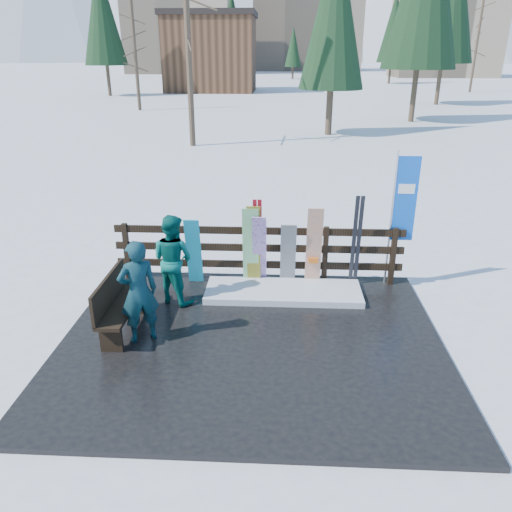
# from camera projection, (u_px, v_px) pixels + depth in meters

# --- Properties ---
(ground) EXTENTS (700.00, 700.00, 0.00)m
(ground) POSITION_uv_depth(u_px,v_px,m) (251.00, 344.00, 7.94)
(ground) COLOR white
(ground) RESTS_ON ground
(deck) EXTENTS (6.00, 5.00, 0.08)m
(deck) POSITION_uv_depth(u_px,v_px,m) (251.00, 341.00, 7.92)
(deck) COLOR black
(deck) RESTS_ON ground
(fence) EXTENTS (5.60, 0.10, 1.15)m
(fence) POSITION_uv_depth(u_px,v_px,m) (258.00, 250.00, 9.69)
(fence) COLOR black
(fence) RESTS_ON deck
(snow_patch) EXTENTS (2.90, 1.00, 0.12)m
(snow_patch) POSITION_uv_depth(u_px,v_px,m) (283.00, 292.00, 9.34)
(snow_patch) COLOR white
(snow_patch) RESTS_ON deck
(bench) EXTENTS (0.41, 1.50, 0.97)m
(bench) POSITION_uv_depth(u_px,v_px,m) (117.00, 303.00, 7.96)
(bench) COLOR black
(bench) RESTS_ON deck
(snowboard_0) EXTENTS (0.29, 0.30, 1.36)m
(snowboard_0) POSITION_uv_depth(u_px,v_px,m) (194.00, 252.00, 9.54)
(snowboard_0) COLOR #1998BC
(snowboard_0) RESTS_ON deck
(snowboard_1) EXTENTS (0.30, 0.25, 1.59)m
(snowboard_1) POSITION_uv_depth(u_px,v_px,m) (251.00, 247.00, 9.44)
(snowboard_1) COLOR white
(snowboard_1) RESTS_ON deck
(snowboard_2) EXTENTS (0.26, 0.25, 1.63)m
(snowboard_2) POSITION_uv_depth(u_px,v_px,m) (254.00, 246.00, 9.43)
(snowboard_2) COLOR yellow
(snowboard_2) RESTS_ON deck
(snowboard_3) EXTENTS (0.26, 0.42, 1.46)m
(snowboard_3) POSITION_uv_depth(u_px,v_px,m) (259.00, 251.00, 9.46)
(snowboard_3) COLOR white
(snowboard_3) RESTS_ON deck
(snowboard_4) EXTENTS (0.29, 0.34, 1.31)m
(snowboard_4) POSITION_uv_depth(u_px,v_px,m) (288.00, 255.00, 9.46)
(snowboard_4) COLOR black
(snowboard_4) RESTS_ON deck
(snowboard_5) EXTENTS (0.29, 0.29, 1.62)m
(snowboard_5) POSITION_uv_depth(u_px,v_px,m) (314.00, 248.00, 9.38)
(snowboard_5) COLOR silver
(snowboard_5) RESTS_ON deck
(ski_pair_a) EXTENTS (0.16, 0.24, 1.74)m
(ski_pair_a) POSITION_uv_depth(u_px,v_px,m) (257.00, 242.00, 9.47)
(ski_pair_a) COLOR maroon
(ski_pair_a) RESTS_ON deck
(ski_pair_b) EXTENTS (0.17, 0.20, 1.83)m
(ski_pair_b) POSITION_uv_depth(u_px,v_px,m) (356.00, 242.00, 9.37)
(ski_pair_b) COLOR black
(ski_pair_b) RESTS_ON deck
(rental_flag) EXTENTS (0.45, 0.04, 2.60)m
(rental_flag) POSITION_uv_depth(u_px,v_px,m) (402.00, 204.00, 9.25)
(rental_flag) COLOR silver
(rental_flag) RESTS_ON deck
(person_front) EXTENTS (0.72, 0.65, 1.66)m
(person_front) POSITION_uv_depth(u_px,v_px,m) (139.00, 292.00, 7.60)
(person_front) COLOR #124942
(person_front) RESTS_ON deck
(person_back) EXTENTS (0.99, 0.92, 1.64)m
(person_back) POSITION_uv_depth(u_px,v_px,m) (173.00, 259.00, 8.85)
(person_back) COLOR #0A6057
(person_back) RESTS_ON deck
(resort_buildings) EXTENTS (73.00, 87.60, 22.60)m
(resort_buildings) POSITION_uv_depth(u_px,v_px,m) (287.00, 26.00, 110.84)
(resort_buildings) COLOR tan
(resort_buildings) RESTS_ON ground
(trees) EXTENTS (42.34, 68.57, 13.71)m
(trees) POSITION_uv_depth(u_px,v_px,m) (323.00, 33.00, 48.23)
(trees) COLOR #382B1E
(trees) RESTS_ON ground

